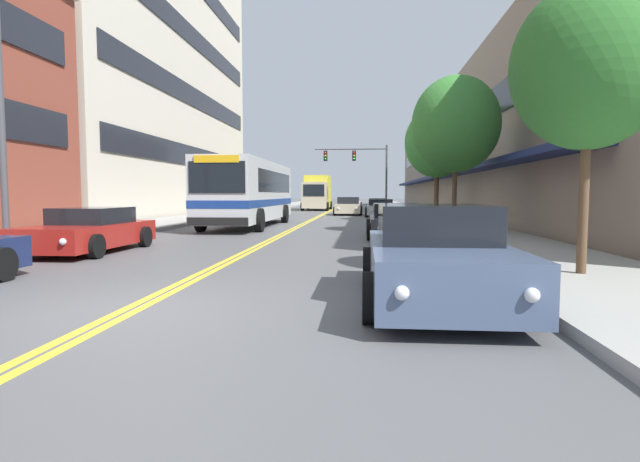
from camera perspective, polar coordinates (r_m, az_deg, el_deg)
ground_plane at (r=43.63m, az=0.85°, el=2.17°), size 240.00×240.00×0.00m
sidewalk_left at (r=44.77m, az=-8.54°, el=2.28°), size 3.64×106.00×0.16m
sidewalk_right at (r=43.71m, az=10.47°, el=2.21°), size 3.64×106.00×0.16m
centre_line at (r=43.63m, az=0.85°, el=2.17°), size 0.34×106.00×0.01m
office_tower_left at (r=43.27m, az=-22.44°, el=22.34°), size 12.08×29.58×30.50m
storefront_row_right at (r=44.77m, az=18.36°, el=8.16°), size 9.10×68.00×9.61m
city_bus at (r=25.07m, az=-7.99°, el=4.62°), size 2.83×11.08×3.13m
car_black_parked_left_near at (r=37.96m, az=-6.43°, el=2.82°), size 2.09×4.75×1.39m
car_red_parked_left_far at (r=15.18m, az=-24.78°, el=-0.01°), size 2.11×4.60×1.22m
car_slate_blue_parked_right_foreground at (r=7.71m, az=12.95°, el=-2.87°), size 2.15×4.75×1.43m
car_silver_parked_right_mid at (r=35.51m, az=6.91°, el=2.59°), size 2.17×4.30×1.23m
car_beige_parked_right_far at (r=47.81m, az=6.54°, el=2.99°), size 2.02×4.45×1.18m
car_dark_grey_parked_right_end at (r=18.67m, az=8.72°, el=1.08°), size 2.19×4.53×1.25m
car_champagne_moving_lead at (r=38.07m, az=3.25°, el=2.79°), size 2.13×4.19×1.35m
car_white_moving_second at (r=52.33m, az=3.67°, el=3.17°), size 2.02×4.78×1.28m
box_truck at (r=49.40m, az=-0.32°, el=4.41°), size 2.63×6.58×3.39m
traffic_signal_mast at (r=45.92m, az=4.68°, el=7.64°), size 6.62×0.38×6.01m
street_lamp_left_near at (r=14.35m, az=-32.23°, el=18.12°), size 1.90×0.28×8.95m
street_tree_right_near at (r=10.43m, az=28.38°, el=16.24°), size 2.69×2.69×5.19m
street_tree_right_mid at (r=20.77m, az=15.25°, el=11.68°), size 3.44×3.44×6.07m
street_tree_right_far at (r=29.71m, az=13.24°, el=9.82°), size 3.69×3.69×6.41m
fire_hydrant at (r=18.90m, az=13.39°, el=1.11°), size 0.31×0.23×0.89m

